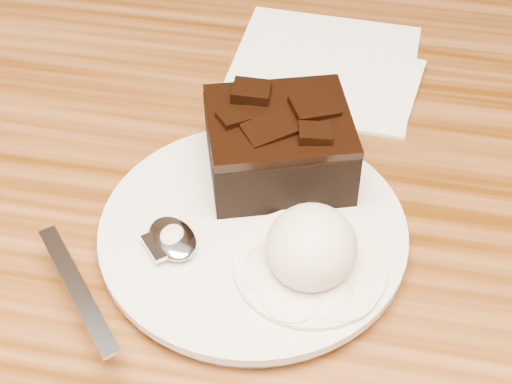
% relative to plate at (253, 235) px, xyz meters
% --- Properties ---
extents(plate, '(0.21, 0.21, 0.02)m').
position_rel_plate_xyz_m(plate, '(0.00, 0.00, 0.00)').
color(plate, silver).
rests_on(plate, dining_table).
extents(brownie, '(0.12, 0.11, 0.04)m').
position_rel_plate_xyz_m(brownie, '(0.01, 0.06, 0.03)').
color(brownie, black).
rests_on(brownie, plate).
extents(ice_cream_scoop, '(0.06, 0.06, 0.05)m').
position_rel_plate_xyz_m(ice_cream_scoop, '(0.04, -0.03, 0.03)').
color(ice_cream_scoop, white).
rests_on(ice_cream_scoop, plate).
extents(melt_puddle, '(0.10, 0.10, 0.00)m').
position_rel_plate_xyz_m(melt_puddle, '(0.04, -0.03, 0.01)').
color(melt_puddle, silver).
rests_on(melt_puddle, plate).
extents(spoon, '(0.13, 0.14, 0.01)m').
position_rel_plate_xyz_m(spoon, '(-0.05, -0.03, 0.01)').
color(spoon, silver).
rests_on(spoon, plate).
extents(napkin, '(0.16, 0.16, 0.01)m').
position_rel_plate_xyz_m(napkin, '(0.02, 0.21, -0.01)').
color(napkin, white).
rests_on(napkin, dining_table).
extents(crumb_a, '(0.01, 0.01, 0.00)m').
position_rel_plate_xyz_m(crumb_a, '(0.05, -0.03, 0.01)').
color(crumb_a, black).
rests_on(crumb_a, plate).
extents(crumb_b, '(0.01, 0.01, 0.00)m').
position_rel_plate_xyz_m(crumb_b, '(0.01, 0.00, 0.01)').
color(crumb_b, black).
rests_on(crumb_b, plate).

